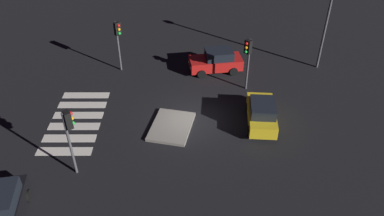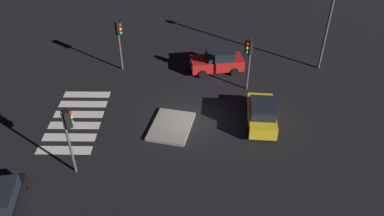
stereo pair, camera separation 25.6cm
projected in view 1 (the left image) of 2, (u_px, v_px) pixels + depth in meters
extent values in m
plane|color=black|center=(192.00, 121.00, 24.45)|extent=(80.00, 80.00, 0.00)
cube|color=gray|center=(172.00, 127.00, 23.83)|extent=(3.65, 3.03, 0.18)
cube|color=black|center=(2.00, 213.00, 17.73)|extent=(4.17, 2.27, 0.81)
cylinder|color=black|center=(28.00, 196.00, 19.03)|extent=(0.67, 0.32, 0.64)
cube|color=gold|center=(261.00, 115.00, 23.86)|extent=(3.93, 1.91, 0.78)
cube|color=black|center=(263.00, 108.00, 23.25)|extent=(2.06, 1.63, 0.63)
cylinder|color=black|center=(247.00, 108.00, 25.07)|extent=(0.63, 0.27, 0.61)
cylinder|color=black|center=(272.00, 109.00, 24.98)|extent=(0.63, 0.27, 0.61)
cylinder|color=black|center=(249.00, 131.00, 23.16)|extent=(0.63, 0.27, 0.61)
cylinder|color=black|center=(276.00, 132.00, 23.07)|extent=(0.63, 0.27, 0.61)
sphere|color=#F2EABF|center=(252.00, 97.00, 25.39)|extent=(0.20, 0.20, 0.20)
sphere|color=#F2EABF|center=(266.00, 98.00, 25.34)|extent=(0.20, 0.20, 0.20)
cube|color=red|center=(216.00, 63.00, 29.08)|extent=(2.26, 4.15, 0.81)
cube|color=black|center=(219.00, 54.00, 28.68)|extent=(1.82, 2.23, 0.65)
cylinder|color=black|center=(202.00, 74.00, 28.49)|extent=(0.32, 0.66, 0.63)
cylinder|color=black|center=(198.00, 63.00, 29.81)|extent=(0.32, 0.66, 0.63)
cylinder|color=black|center=(234.00, 71.00, 28.79)|extent=(0.32, 0.66, 0.63)
cylinder|color=black|center=(228.00, 61.00, 30.11)|extent=(0.32, 0.66, 0.63)
sphere|color=#F2EABF|center=(191.00, 68.00, 28.47)|extent=(0.21, 0.21, 0.21)
sphere|color=#F2EABF|center=(190.00, 62.00, 29.21)|extent=(0.21, 0.21, 0.21)
cylinder|color=#47474C|center=(70.00, 145.00, 19.61)|extent=(0.14, 0.14, 4.01)
cube|color=black|center=(68.00, 120.00, 18.79)|extent=(0.54, 0.52, 0.96)
sphere|color=red|center=(70.00, 114.00, 18.71)|extent=(0.22, 0.22, 0.22)
sphere|color=orange|center=(72.00, 118.00, 18.89)|extent=(0.22, 0.22, 0.22)
sphere|color=green|center=(73.00, 123.00, 19.06)|extent=(0.22, 0.22, 0.22)
cylinder|color=#47474C|center=(118.00, 47.00, 28.43)|extent=(0.14, 0.14, 3.97)
cube|color=black|center=(117.00, 29.00, 27.43)|extent=(0.53, 0.54, 0.96)
sphere|color=red|center=(118.00, 26.00, 27.13)|extent=(0.22, 0.22, 0.22)
sphere|color=orange|center=(119.00, 30.00, 27.31)|extent=(0.22, 0.22, 0.22)
sphere|color=green|center=(119.00, 33.00, 27.49)|extent=(0.22, 0.22, 0.22)
cylinder|color=#47474C|center=(248.00, 65.00, 26.33)|extent=(0.14, 0.14, 3.87)
cube|color=black|center=(248.00, 47.00, 25.37)|extent=(0.54, 0.54, 0.96)
sphere|color=red|center=(247.00, 44.00, 25.08)|extent=(0.22, 0.22, 0.22)
sphere|color=orange|center=(246.00, 48.00, 25.26)|extent=(0.22, 0.22, 0.22)
sphere|color=green|center=(246.00, 52.00, 25.44)|extent=(0.22, 0.22, 0.22)
cylinder|color=#47474C|center=(325.00, 27.00, 27.95)|extent=(0.18, 0.18, 6.74)
cube|color=silver|center=(86.00, 95.00, 26.75)|extent=(0.70, 3.20, 0.02)
cube|color=silver|center=(82.00, 105.00, 25.82)|extent=(0.70, 3.20, 0.02)
cube|color=silver|center=(78.00, 115.00, 24.90)|extent=(0.70, 3.20, 0.02)
cube|color=silver|center=(74.00, 126.00, 23.97)|extent=(0.70, 3.20, 0.02)
cube|color=silver|center=(69.00, 138.00, 23.04)|extent=(0.70, 3.20, 0.02)
cube|color=silver|center=(64.00, 151.00, 22.11)|extent=(0.70, 3.20, 0.02)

